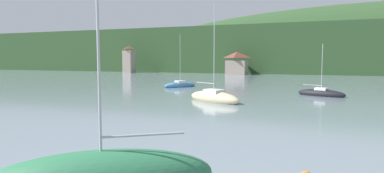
{
  "coord_description": "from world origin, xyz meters",
  "views": [
    {
      "loc": [
        9.81,
        17.16,
        4.98
      ],
      "look_at": [
        0.0,
        42.86,
        2.58
      ],
      "focal_mm": 29.73,
      "sensor_mm": 36.0,
      "label": 1
    }
  ],
  "objects_px": {
    "shore_building_westcentral": "(237,63)",
    "sailboat_far_5": "(180,85)",
    "sailboat_far_7": "(321,93)",
    "shore_building_west": "(129,60)",
    "sailboat_far_1": "(214,98)"
  },
  "relations": [
    {
      "from": "sailboat_far_1",
      "to": "shore_building_west",
      "type": "bearing_deg",
      "value": 158.0
    },
    {
      "from": "shore_building_westcentral",
      "to": "sailboat_far_1",
      "type": "bearing_deg",
      "value": -79.39
    },
    {
      "from": "shore_building_westcentral",
      "to": "sailboat_far_5",
      "type": "bearing_deg",
      "value": -88.92
    },
    {
      "from": "shore_building_westcentral",
      "to": "sailboat_far_5",
      "type": "distance_m",
      "value": 48.42
    },
    {
      "from": "sailboat_far_1",
      "to": "sailboat_far_5",
      "type": "relative_size",
      "value": 1.22
    },
    {
      "from": "sailboat_far_5",
      "to": "sailboat_far_7",
      "type": "distance_m",
      "value": 23.76
    },
    {
      "from": "shore_building_westcentral",
      "to": "sailboat_far_7",
      "type": "bearing_deg",
      "value": -66.09
    },
    {
      "from": "sailboat_far_5",
      "to": "shore_building_west",
      "type": "bearing_deg",
      "value": 74.63
    },
    {
      "from": "shore_building_westcentral",
      "to": "sailboat_far_5",
      "type": "height_order",
      "value": "sailboat_far_5"
    },
    {
      "from": "sailboat_far_1",
      "to": "sailboat_far_7",
      "type": "relative_size",
      "value": 1.59
    },
    {
      "from": "shore_building_west",
      "to": "sailboat_far_5",
      "type": "bearing_deg",
      "value": -49.71
    },
    {
      "from": "shore_building_westcentral",
      "to": "sailboat_far_5",
      "type": "xyz_separation_m",
      "value": [
        0.91,
        -48.3,
        -3.21
      ]
    },
    {
      "from": "sailboat_far_7",
      "to": "shore_building_west",
      "type": "bearing_deg",
      "value": 161.95
    },
    {
      "from": "shore_building_westcentral",
      "to": "sailboat_far_7",
      "type": "distance_m",
      "value": 59.21
    },
    {
      "from": "shore_building_west",
      "to": "sailboat_far_1",
      "type": "distance_m",
      "value": 81.71
    }
  ]
}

